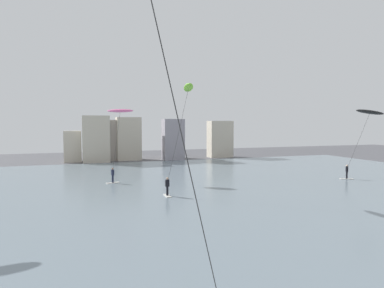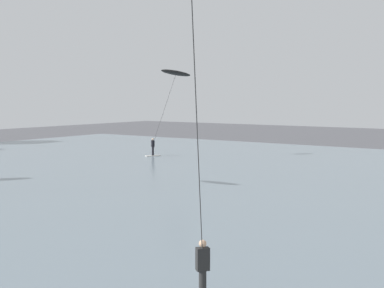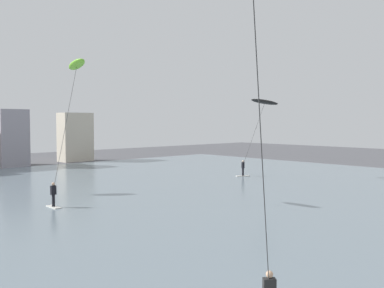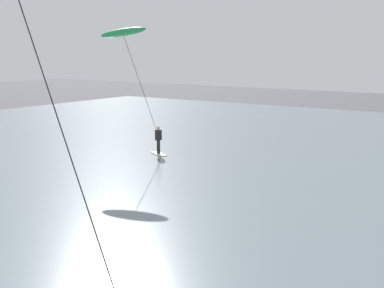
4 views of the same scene
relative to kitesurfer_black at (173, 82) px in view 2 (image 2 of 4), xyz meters
The scene contains 1 object.
kitesurfer_black is the anchor object (origin of this frame).
Camera 2 is at (-12.17, 2.88, 5.42)m, focal length 47.27 mm.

